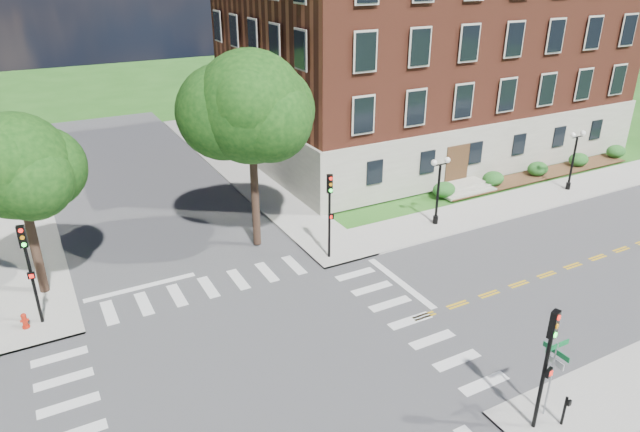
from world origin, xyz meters
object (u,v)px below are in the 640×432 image
twin_lamp_west (438,187)px  fire_hydrant (25,321)px  traffic_signal_ne (330,206)px  street_sign_pole (554,365)px  push_button_post (565,409)px  traffic_signal_nw (28,262)px  twin_lamp_east (574,157)px  traffic_signal_se (548,356)px

twin_lamp_west → fire_hydrant: (-23.04, -0.09, -2.06)m
traffic_signal_ne → street_sign_pole: (1.02, -14.07, -0.88)m
fire_hydrant → traffic_signal_ne: bearing=-2.2°
street_sign_pole → push_button_post: 1.66m
traffic_signal_nw → fire_hydrant: 2.81m
twin_lamp_east → push_button_post: 24.41m
twin_lamp_west → fire_hydrant: twin_lamp_west is taller
traffic_signal_se → traffic_signal_nw: bearing=134.2°
traffic_signal_ne → fire_hydrant: traffic_signal_ne is taller
traffic_signal_nw → push_button_post: traffic_signal_nw is taller
traffic_signal_ne → street_sign_pole: size_ratio=1.55×
traffic_signal_se → traffic_signal_ne: bearing=90.9°
push_button_post → fire_hydrant: size_ratio=1.60×
traffic_signal_se → fire_hydrant: (-15.35, 14.94, -2.72)m
traffic_signal_nw → twin_lamp_west: size_ratio=1.13×
twin_lamp_east → traffic_signal_ne: bearing=-177.7°
traffic_signal_ne → street_sign_pole: 14.14m
traffic_signal_ne → traffic_signal_nw: size_ratio=1.00×
twin_lamp_west → push_button_post: 16.92m
traffic_signal_nw → twin_lamp_east: 34.39m
twin_lamp_west → traffic_signal_ne: bearing=-175.1°
traffic_signal_nw → twin_lamp_west: traffic_signal_nw is taller
traffic_signal_nw → twin_lamp_west: 22.38m
traffic_signal_ne → twin_lamp_west: size_ratio=1.13×
twin_lamp_east → fire_hydrant: twin_lamp_east is taller
street_sign_pole → fire_hydrant: size_ratio=4.13×
street_sign_pole → fire_hydrant: bearing=137.8°
twin_lamp_east → street_sign_pole: 24.06m
traffic_signal_se → fire_hydrant: 21.59m
push_button_post → twin_lamp_east: bearing=39.6°
traffic_signal_nw → street_sign_pole: bearing=-43.7°
street_sign_pole → traffic_signal_nw: bearing=136.3°
traffic_signal_se → twin_lamp_east: traffic_signal_se is taller
street_sign_pole → push_button_post: bearing=-76.3°
traffic_signal_se → traffic_signal_nw: (-14.68, 15.09, 0.00)m
traffic_signal_nw → street_sign_pole: (15.47, -14.81, -0.88)m
twin_lamp_east → push_button_post: (-18.75, -15.54, -1.73)m
traffic_signal_se → twin_lamp_west: size_ratio=1.13×
twin_lamp_west → traffic_signal_nw: bearing=179.9°
traffic_signal_ne → fire_hydrant: 15.38m
traffic_signal_se → traffic_signal_ne: size_ratio=1.00×
push_button_post → twin_lamp_west: bearing=66.4°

